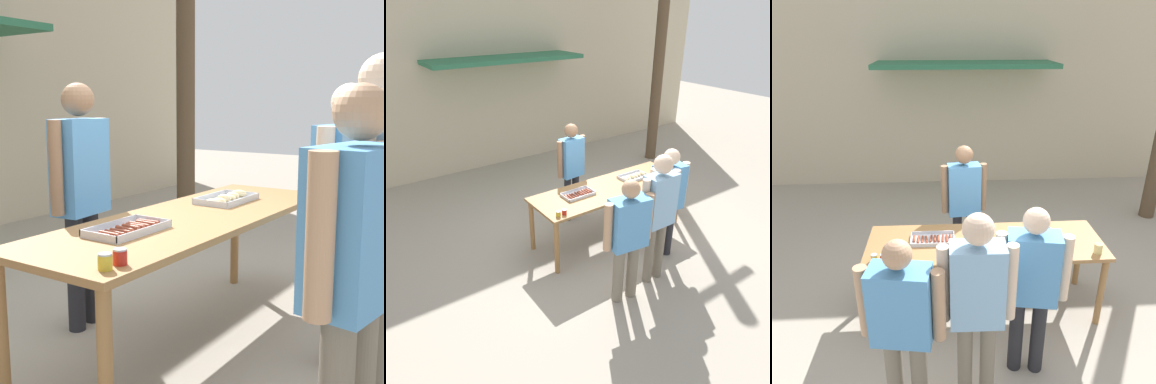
% 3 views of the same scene
% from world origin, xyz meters
% --- Properties ---
extents(ground_plane, '(24.00, 24.00, 0.00)m').
position_xyz_m(ground_plane, '(0.00, 0.00, 0.00)').
color(ground_plane, '#A39989').
extents(building_facade_back, '(12.00, 1.11, 4.50)m').
position_xyz_m(building_facade_back, '(0.00, 3.98, 2.26)').
color(building_facade_back, beige).
rests_on(building_facade_back, ground).
extents(serving_table, '(2.53, 0.83, 0.86)m').
position_xyz_m(serving_table, '(0.00, 0.00, 0.77)').
color(serving_table, olive).
rests_on(serving_table, ground).
extents(food_tray_sausages, '(0.47, 0.27, 0.04)m').
position_xyz_m(food_tray_sausages, '(-0.56, 0.05, 0.88)').
color(food_tray_sausages, silver).
rests_on(food_tray_sausages, serving_table).
extents(food_tray_buns, '(0.47, 0.29, 0.06)m').
position_xyz_m(food_tray_buns, '(0.54, 0.05, 0.88)').
color(food_tray_buns, silver).
rests_on(food_tray_buns, serving_table).
extents(condiment_jar_mustard, '(0.06, 0.06, 0.07)m').
position_xyz_m(condiment_jar_mustard, '(-1.13, -0.30, 0.90)').
color(condiment_jar_mustard, gold).
rests_on(condiment_jar_mustard, serving_table).
extents(condiment_jar_ketchup, '(0.06, 0.06, 0.07)m').
position_xyz_m(condiment_jar_ketchup, '(-1.04, -0.31, 0.90)').
color(condiment_jar_ketchup, '#B22319').
rests_on(condiment_jar_ketchup, serving_table).
extents(beer_cup, '(0.08, 0.08, 0.11)m').
position_xyz_m(beer_cup, '(1.12, -0.29, 0.92)').
color(beer_cup, '#DBC67A').
rests_on(beer_cup, serving_table).
extents(person_server_behind_table, '(0.56, 0.26, 1.70)m').
position_xyz_m(person_server_behind_table, '(-0.18, 0.79, 1.02)').
color(person_server_behind_table, '#232328').
rests_on(person_server_behind_table, ground).
extents(person_customer_holding_hotdog, '(0.65, 0.31, 1.65)m').
position_xyz_m(person_customer_holding_hotdog, '(-0.76, -1.26, 0.97)').
color(person_customer_holding_hotdog, '#756B5B').
rests_on(person_customer_holding_hotdog, ground).
extents(person_customer_with_cup, '(0.63, 0.31, 1.68)m').
position_xyz_m(person_customer_with_cup, '(0.29, -0.89, 1.00)').
color(person_customer_with_cup, '#232328').
rests_on(person_customer_with_cup, ground).
extents(person_customer_waiting_in_line, '(0.60, 0.23, 1.80)m').
position_xyz_m(person_customer_waiting_in_line, '(-0.20, -1.19, 1.08)').
color(person_customer_waiting_in_line, '#756B5B').
rests_on(person_customer_waiting_in_line, ground).
extents(utility_pole, '(1.10, 0.24, 5.03)m').
position_xyz_m(utility_pole, '(3.06, 2.13, 2.58)').
color(utility_pole, brown).
rests_on(utility_pole, ground).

